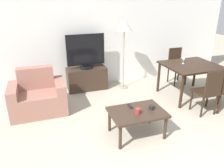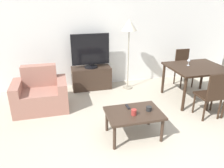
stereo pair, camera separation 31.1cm
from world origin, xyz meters
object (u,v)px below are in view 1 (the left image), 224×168
armchair (38,97)px  coffee_table (137,114)px  tv_stand (87,79)px  dining_chair_near (209,90)px  dining_chair_far (176,64)px  cup_colored_far (151,107)px  remote_primary (130,106)px  floor_lamp (124,28)px  cup_white_near (138,111)px  wine_glass_left (184,59)px  dining_table (191,68)px  tv (86,52)px

armchair → coffee_table: 2.04m
tv_stand → dining_chair_near: 2.77m
dining_chair_far → cup_colored_far: 2.54m
armchair → remote_primary: 1.89m
floor_lamp → cup_white_near: bearing=-105.7°
cup_colored_far → wine_glass_left: bearing=39.4°
remote_primary → cup_colored_far: bearing=-33.6°
armchair → cup_colored_far: armchair is taller
floor_lamp → remote_primary: floor_lamp is taller
floor_lamp → remote_primary: 2.14m
floor_lamp → coffee_table: bearing=-105.5°
tv_stand → remote_primary: tv_stand is taller
coffee_table → remote_primary: bearing=104.3°
dining_table → dining_chair_far: size_ratio=1.26×
tv → wine_glass_left: 2.24m
dining_chair_far → wine_glass_left: (-0.34, -0.71, 0.35)m
coffee_table → remote_primary: 0.20m
coffee_table → dining_table: (1.78, 1.01, 0.28)m
tv_stand → dining_chair_far: (2.32, -0.34, 0.24)m
remote_primary → cup_white_near: bearing=-86.7°
wine_glass_left → dining_chair_far: bearing=64.5°
wine_glass_left → floor_lamp: bearing=143.1°
coffee_table → tv_stand: bearing=98.8°
tv → floor_lamp: (0.88, -0.21, 0.53)m
tv_stand → remote_primary: bearing=-81.7°
dining_table → remote_primary: size_ratio=7.76×
armchair → cup_colored_far: 2.24m
armchair → tv_stand: bearing=34.7°
tv_stand → dining_chair_near: dining_chair_near is taller
tv → remote_primary: tv is taller
wine_glass_left → cup_white_near: bearing=-144.2°
floor_lamp → cup_white_near: (-0.57, -2.04, -0.99)m
cup_white_near → remote_primary: bearing=93.3°
tv → dining_chair_far: (2.32, -0.34, -0.44)m
armchair → dining_table: 3.32m
remote_primary → cup_white_near: size_ratio=1.58×
armchair → dining_chair_near: dining_chair_near is taller
remote_primary → wine_glass_left: bearing=29.4°
armchair → tv_stand: armchair is taller
coffee_table → cup_colored_far: size_ratio=9.81×
tv → armchair: bearing=-145.4°
tv → wine_glass_left: size_ratio=6.19×
cup_white_near → armchair: bearing=135.6°
armchair → dining_chair_near: (3.08, -1.18, 0.20)m
tv_stand → cup_colored_far: bearing=-75.0°
tv_stand → wine_glass_left: wine_glass_left is taller
cup_white_near → tv: bearing=97.8°
coffee_table → tv: bearing=98.8°
dining_chair_far → wine_glass_left: bearing=-115.5°
armchair → dining_chair_near: size_ratio=1.14×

